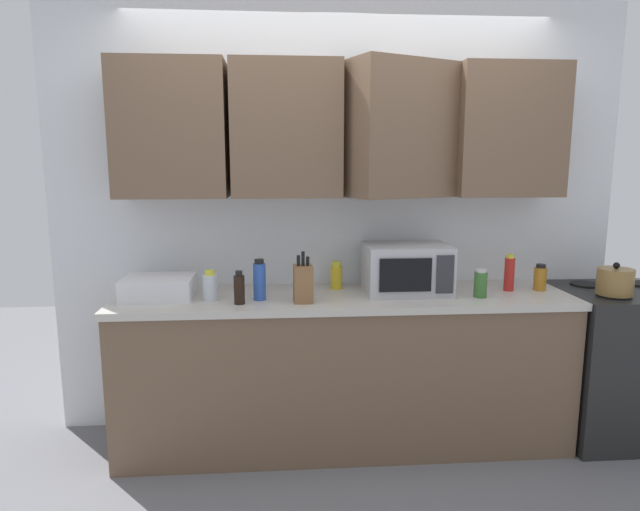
% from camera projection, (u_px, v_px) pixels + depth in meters
% --- Properties ---
extents(wall_back_with_cabinets, '(3.46, 0.55, 2.60)m').
position_uv_depth(wall_back_with_cabinets, '(341.00, 174.00, 3.21)').
color(wall_back_with_cabinets, white).
rests_on(wall_back_with_cabinets, ground_plane).
extents(counter_run, '(2.59, 0.63, 0.90)m').
position_uv_depth(counter_run, '(344.00, 369.00, 3.18)').
color(counter_run, brown).
rests_on(counter_run, ground_plane).
extents(stove_range, '(0.76, 0.64, 0.91)m').
position_uv_depth(stove_range, '(620.00, 362.00, 3.29)').
color(stove_range, black).
rests_on(stove_range, ground_plane).
extents(kettle, '(0.19, 0.19, 0.18)m').
position_uv_depth(kettle, '(615.00, 281.00, 3.05)').
color(kettle, olive).
rests_on(kettle, stove_range).
extents(microwave, '(0.48, 0.37, 0.28)m').
position_uv_depth(microwave, '(406.00, 268.00, 3.14)').
color(microwave, '#B7B7BC').
rests_on(microwave, counter_run).
extents(dish_rack, '(0.38, 0.30, 0.12)m').
position_uv_depth(dish_rack, '(159.00, 287.00, 3.02)').
color(dish_rack, silver).
rests_on(dish_rack, counter_run).
extents(knife_block, '(0.11, 0.12, 0.28)m').
position_uv_depth(knife_block, '(303.00, 283.00, 2.93)').
color(knife_block, brown).
rests_on(knife_block, counter_run).
extents(bottle_blue_cleaner, '(0.07, 0.07, 0.23)m').
position_uv_depth(bottle_blue_cleaner, '(259.00, 281.00, 2.97)').
color(bottle_blue_cleaner, '#2D56B7').
rests_on(bottle_blue_cleaner, counter_run).
extents(bottle_yellow_mustard, '(0.07, 0.07, 0.17)m').
position_uv_depth(bottle_yellow_mustard, '(336.00, 276.00, 3.24)').
color(bottle_yellow_mustard, gold).
rests_on(bottle_yellow_mustard, counter_run).
extents(bottle_green_oil, '(0.07, 0.07, 0.16)m').
position_uv_depth(bottle_green_oil, '(481.00, 284.00, 3.03)').
color(bottle_green_oil, '#386B2D').
rests_on(bottle_green_oil, counter_run).
extents(bottle_red_sauce, '(0.06, 0.06, 0.22)m').
position_uv_depth(bottle_red_sauce, '(509.00, 273.00, 3.18)').
color(bottle_red_sauce, red).
rests_on(bottle_red_sauce, counter_run).
extents(bottle_clear_tall, '(0.08, 0.08, 0.17)m').
position_uv_depth(bottle_clear_tall, '(210.00, 287.00, 2.97)').
color(bottle_clear_tall, silver).
rests_on(bottle_clear_tall, counter_run).
extents(bottle_soy_dark, '(0.06, 0.06, 0.18)m').
position_uv_depth(bottle_soy_dark, '(239.00, 289.00, 2.89)').
color(bottle_soy_dark, black).
rests_on(bottle_soy_dark, counter_run).
extents(bottle_amber_vinegar, '(0.07, 0.07, 0.16)m').
position_uv_depth(bottle_amber_vinegar, '(540.00, 278.00, 3.20)').
color(bottle_amber_vinegar, '#AD701E').
rests_on(bottle_amber_vinegar, counter_run).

